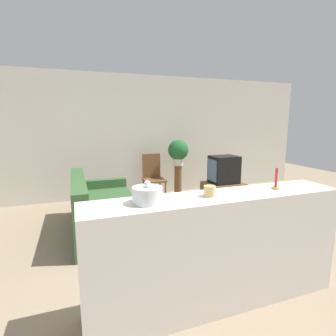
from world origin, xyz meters
TOP-DOWN VIEW (x-y plane):
  - ground_plane at (0.00, 0.00)m, footprint 14.00×14.00m
  - wall_back at (0.00, 3.43)m, footprint 9.00×0.06m
  - couch at (-0.81, 1.60)m, footprint 0.97×1.87m
  - tv_stand at (1.60, 2.01)m, footprint 0.76×0.56m
  - television at (1.60, 2.01)m, footprint 0.54×0.42m
  - wooden_chair at (0.41, 2.93)m, footprint 0.44×0.44m
  - plant_stand at (0.97, 2.86)m, footprint 0.16×0.16m
  - potted_plant at (0.97, 2.86)m, footprint 0.45×0.45m
  - foreground_counter at (0.00, -0.47)m, footprint 2.41×0.44m
  - decorative_bowl at (-0.66, -0.47)m, footprint 0.24×0.24m
  - candle_jar at (-0.10, -0.47)m, footprint 0.10×0.10m
  - candlestick at (0.62, -0.47)m, footprint 0.07×0.07m

SIDE VIEW (x-z plane):
  - ground_plane at x=0.00m, z-range 0.00..0.00m
  - tv_stand at x=1.60m, z-range 0.00..0.48m
  - couch at x=-0.81m, z-range -0.13..0.73m
  - plant_stand at x=0.97m, z-range 0.00..0.73m
  - foreground_counter at x=0.00m, z-range 0.00..1.05m
  - wooden_chair at x=0.41m, z-range 0.04..1.03m
  - television at x=1.60m, z-range 0.48..1.02m
  - potted_plant at x=0.97m, z-range 0.77..1.33m
  - candle_jar at x=-0.10m, z-range 1.05..1.14m
  - candlestick at x=0.62m, z-range 1.01..1.22m
  - decorative_bowl at x=-0.66m, z-range 1.03..1.21m
  - wall_back at x=0.00m, z-range 0.00..2.70m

